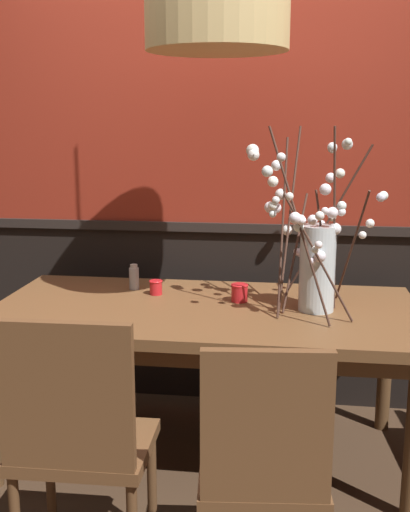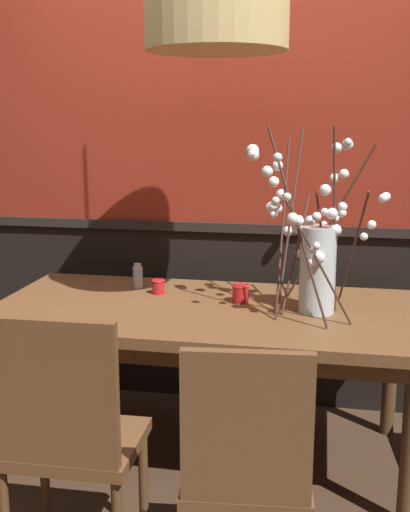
{
  "view_description": "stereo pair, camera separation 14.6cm",
  "coord_description": "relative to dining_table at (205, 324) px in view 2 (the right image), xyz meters",
  "views": [
    {
      "loc": [
        0.37,
        -2.69,
        1.56
      ],
      "look_at": [
        0.0,
        0.0,
        0.97
      ],
      "focal_mm": 43.61,
      "sensor_mm": 36.0,
      "label": 1
    },
    {
      "loc": [
        0.51,
        -2.67,
        1.56
      ],
      "look_at": [
        0.0,
        0.0,
        0.97
      ],
      "focal_mm": 43.61,
      "sensor_mm": 36.0,
      "label": 2
    }
  ],
  "objects": [
    {
      "name": "chair_near_side_right",
      "position": [
        0.31,
        -0.91,
        -0.14
      ],
      "size": [
        0.44,
        0.48,
        0.93
      ],
      "color": "brown",
      "rests_on": "ground"
    },
    {
      "name": "dining_table",
      "position": [
        0.0,
        0.0,
        0.0
      ],
      "size": [
        1.93,
        0.94,
        0.74
      ],
      "color": "brown",
      "rests_on": "ground"
    },
    {
      "name": "chair_far_side_right",
      "position": [
        0.3,
        0.9,
        -0.12
      ],
      "size": [
        0.43,
        0.45,
        0.95
      ],
      "color": "brown",
      "rests_on": "ground"
    },
    {
      "name": "candle_holder_nearer_center",
      "position": [
        -0.26,
        0.17,
        0.12
      ],
      "size": [
        0.07,
        0.07,
        0.07
      ],
      "color": "red",
      "rests_on": "dining_table"
    },
    {
      "name": "chair_far_side_left",
      "position": [
        -0.27,
        0.91,
        -0.15
      ],
      "size": [
        0.41,
        0.42,
        0.89
      ],
      "color": "brown",
      "rests_on": "ground"
    },
    {
      "name": "ground_plane",
      "position": [
        0.0,
        0.0,
        -0.66
      ],
      "size": [
        24.0,
        24.0,
        0.0
      ],
      "primitive_type": "plane",
      "color": "#422D1E"
    },
    {
      "name": "pendant_lamp",
      "position": [
        0.06,
        -0.04,
        1.29
      ],
      "size": [
        0.59,
        0.59,
        1.09
      ],
      "color": "tan"
    },
    {
      "name": "back_wall",
      "position": [
        0.0,
        0.68,
        0.8
      ],
      "size": [
        4.54,
        0.14,
        2.93
      ],
      "color": "black",
      "rests_on": "ground"
    },
    {
      "name": "candle_holder_nearer_edge",
      "position": [
        0.15,
        0.1,
        0.12
      ],
      "size": [
        0.08,
        0.08,
        0.08
      ],
      "color": "red",
      "rests_on": "dining_table"
    },
    {
      "name": "condiment_bottle",
      "position": [
        -0.39,
        0.25,
        0.14
      ],
      "size": [
        0.05,
        0.05,
        0.13
      ],
      "color": "#ADADB2",
      "rests_on": "dining_table"
    },
    {
      "name": "vase_with_blossoms",
      "position": [
        0.48,
        0.02,
        0.34
      ],
      "size": [
        0.62,
        0.66,
        0.81
      ],
      "color": "silver",
      "rests_on": "dining_table"
    },
    {
      "name": "chair_near_side_left",
      "position": [
        -0.31,
        -0.88,
        -0.11
      ],
      "size": [
        0.46,
        0.39,
        0.97
      ],
      "color": "brown",
      "rests_on": "ground"
    }
  ]
}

